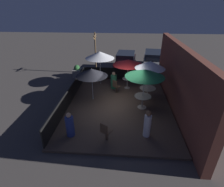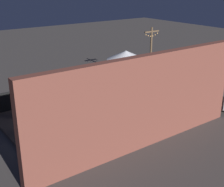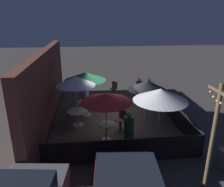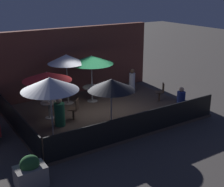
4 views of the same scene
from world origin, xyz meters
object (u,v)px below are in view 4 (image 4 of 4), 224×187
dining_table_0 (68,92)px  planter_box (31,173)px  patio_umbrella_1 (91,60)px  patio_chair_1 (161,91)px  patron_0 (181,101)px  patron_1 (132,82)px  patio_umbrella_3 (111,85)px  patio_umbrella_2 (47,76)px  dining_table_2 (49,106)px  dining_table_1 (92,90)px  patio_umbrella_4 (50,84)px  patron_2 (60,113)px  patio_chair_0 (75,108)px  patio_umbrella_0 (66,59)px

dining_table_0 → planter_box: size_ratio=0.98×
patio_umbrella_1 → patio_chair_1: size_ratio=2.50×
patio_umbrella_1 → dining_table_0: size_ratio=2.36×
patron_0 → patron_1: (-0.22, 3.48, 0.09)m
patio_umbrella_3 → planter_box: bearing=-153.4°
patio_umbrella_1 → patio_chair_1: bearing=-31.9°
patio_umbrella_2 → patron_0: size_ratio=1.73×
dining_table_2 → patron_0: patron_0 is taller
dining_table_1 → patio_chair_1: 3.46m
dining_table_1 → planter_box: (-4.91, -5.10, -0.29)m
dining_table_0 → dining_table_1: 1.22m
patio_umbrella_4 → patron_0: patio_umbrella_4 is taller
patio_umbrella_2 → patio_umbrella_3: 2.86m
patron_2 → planter_box: 4.03m
patio_umbrella_3 → planter_box: 4.84m
patio_umbrella_2 → patio_umbrella_3: (1.84, -2.18, -0.11)m
patron_1 → patron_2: bearing=1.5°
patio_chair_1 → patron_1: patron_1 is taller
patron_2 → patio_umbrella_2: bearing=94.5°
patio_umbrella_2 → patron_1: (5.11, 0.87, -1.29)m
patio_umbrella_1 → dining_table_2: bearing=-161.9°
patio_umbrella_4 → patron_1: size_ratio=1.82×
dining_table_1 → patio_chair_0: 2.41m
dining_table_1 → patron_2: (-2.56, -1.84, -0.07)m
patio_umbrella_1 → dining_table_0: 1.97m
patio_umbrella_0 → planter_box: (-3.76, -5.51, -1.92)m
patron_0 → patron_2: patron_2 is taller
dining_table_1 → dining_table_0: bearing=160.7°
patron_2 → dining_table_1: bearing=35.9°
patio_chair_0 → patio_chair_1: (4.71, -0.20, -0.01)m
patio_umbrella_2 → patio_chair_1: 5.83m
patio_umbrella_1 → patio_umbrella_4: size_ratio=0.96×
patio_umbrella_2 → patio_umbrella_3: size_ratio=1.03×
patio_chair_1 → patron_2: 5.50m
patron_0 → patio_umbrella_3: bearing=60.4°
patio_chair_0 → planter_box: 4.69m
patio_chair_1 → patio_chair_0: bearing=29.5°
patio_umbrella_3 → patio_chair_1: (3.73, 1.21, -1.29)m
dining_table_2 → patio_umbrella_4: bearing=-108.1°
patio_chair_1 → planter_box: 8.51m
patio_umbrella_2 → patio_umbrella_0: bearing=40.4°
patio_umbrella_1 → patio_chair_0: bearing=-137.3°
patio_umbrella_2 → dining_table_2: (0.00, -0.00, -1.34)m
patio_umbrella_1 → dining_table_0: patio_umbrella_1 is taller
patron_0 → planter_box: 7.79m
patio_umbrella_4 → planter_box: size_ratio=2.43×
patio_chair_0 → patron_2: size_ratio=0.77×
patio_umbrella_1 → patron_1: (2.48, 0.01, -1.51)m
dining_table_2 → planter_box: (-2.28, -4.24, -0.25)m
patio_umbrella_0 → dining_table_1: (1.15, -0.40, -1.63)m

